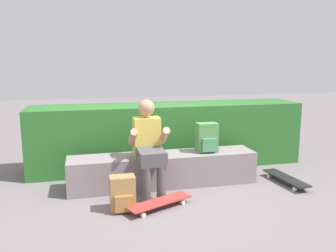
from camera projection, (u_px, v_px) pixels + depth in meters
The scene contains 8 objects.
ground_plane at pixel (171, 196), 4.37m from camera, with size 24.00×24.00×0.00m, color slate.
bench_main at pixel (163, 170), 4.72m from camera, with size 2.53×0.47×0.43m.
person_skater at pixel (149, 144), 4.38m from camera, with size 0.49×0.62×1.18m.
skateboard_near_person at pixel (160, 202), 3.99m from camera, with size 0.81×0.51×0.09m.
skateboard_beside_bench at pixel (286, 178), 4.80m from camera, with size 0.28×0.82×0.09m.
backpack_on_bench at pixel (207, 138), 4.78m from camera, with size 0.28×0.23×0.40m.
backpack_on_ground at pixel (123, 194), 3.91m from camera, with size 0.28×0.23×0.40m.
hedge_row at pixel (168, 135), 5.59m from camera, with size 4.26×0.79×0.99m.
Camera 1 is at (-1.00, -4.01, 1.67)m, focal length 37.30 mm.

